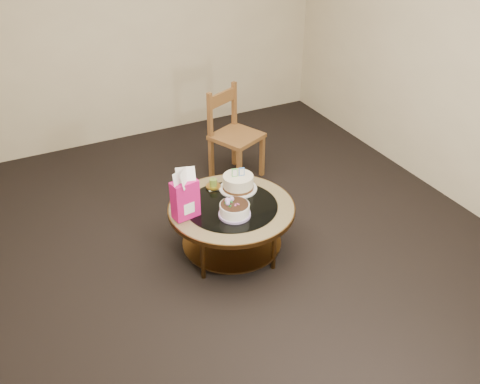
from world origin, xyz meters
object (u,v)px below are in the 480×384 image
gift_bag (185,194)px  dining_chair (234,134)px  cream_cake (238,183)px  coffee_table (232,214)px  decorated_cake (234,210)px

gift_bag → dining_chair: bearing=39.8°
cream_cake → gift_bag: 0.58m
coffee_table → dining_chair: bearing=63.0°
decorated_cake → cream_cake: size_ratio=0.80×
cream_cake → gift_bag: (-0.53, -0.17, 0.14)m
cream_cake → dining_chair: 1.01m
decorated_cake → dining_chair: 1.39m
coffee_table → gift_bag: (-0.38, 0.03, 0.28)m
coffee_table → gift_bag: 0.47m
coffee_table → cream_cake: bearing=51.3°
decorated_cake → cream_cake: 0.38m
decorated_cake → gift_bag: 0.40m
decorated_cake → gift_bag: (-0.34, 0.16, 0.15)m
coffee_table → cream_cake: 0.29m
gift_bag → dining_chair: (0.95, 1.09, -0.19)m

